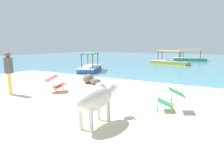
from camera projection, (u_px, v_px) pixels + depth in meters
name	position (u px, v px, depth m)	size (l,w,h in m)	color
sand_beach	(34.00, 119.00, 5.99)	(18.00, 14.00, 0.04)	beige
water_surface	(205.00, 62.00, 24.18)	(60.00, 36.00, 0.03)	teal
cow	(96.00, 98.00, 5.39)	(0.65, 1.79, 1.01)	beige
deck_chair_near	(170.00, 98.00, 6.58)	(0.91, 0.80, 0.68)	#A37A4C
deck_chair_far	(55.00, 82.00, 9.20)	(0.86, 0.93, 0.68)	#A37A4C
person_standing	(9.00, 70.00, 8.60)	(0.44, 0.32, 1.62)	#DBC64C
shore_rock_large	(96.00, 82.00, 10.79)	(0.51, 0.36, 0.30)	#756651
shore_rock_medium	(88.00, 79.00, 11.21)	(0.63, 0.55, 0.45)	#756651
boat_blue	(90.00, 67.00, 16.41)	(2.71, 3.79, 1.29)	#3866B7
boat_yellow	(170.00, 61.00, 21.46)	(3.81, 1.72, 1.29)	gold
boat_green	(190.00, 58.00, 26.03)	(3.84, 1.93, 1.29)	#338E66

